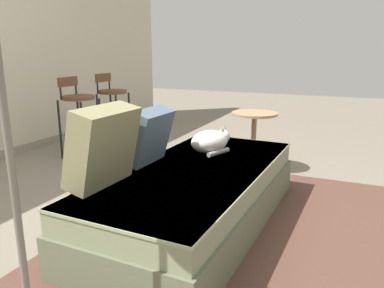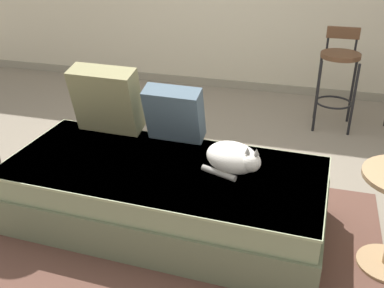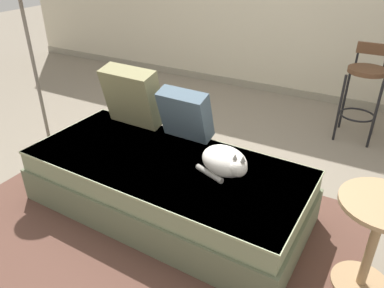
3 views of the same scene
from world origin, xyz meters
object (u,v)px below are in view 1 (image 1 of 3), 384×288
couch (197,196)px  cat (211,141)px  bar_stool_by_doorway (112,101)px  throw_pillow_middle (149,136)px  side_table (254,133)px  throw_pillow_corner (103,146)px  bar_stool_near_window (78,109)px

couch → cat: (0.41, 0.06, 0.28)m
bar_stool_by_doorway → cat: bearing=-124.4°
throw_pillow_middle → side_table: size_ratio=0.67×
throw_pillow_middle → cat: (0.45, -0.29, -0.11)m
couch → throw_pillow_middle: 0.52m
couch → side_table: bearing=-2.1°
cat → bar_stool_by_doorway: bearing=55.6°
throw_pillow_corner → side_table: bearing=-12.6°
side_table → bar_stool_by_doorway: bearing=80.5°
couch → throw_pillow_corner: bearing=145.1°
bar_stool_near_window → side_table: bar_stool_near_window is taller
bar_stool_by_doorway → bar_stool_near_window: bearing=-180.0°
throw_pillow_middle → bar_stool_by_doorway: (1.66, 1.48, -0.05)m
side_table → throw_pillow_middle: bearing=163.8°
throw_pillow_middle → cat: bearing=-32.6°
throw_pillow_middle → side_table: throw_pillow_middle is taller
couch → throw_pillow_middle: throw_pillow_middle is taller
cat → bar_stool_near_window: size_ratio=0.43×
couch → throw_pillow_corner: (-0.52, 0.36, 0.43)m
throw_pillow_middle → bar_stool_near_window: 1.81m
couch → throw_pillow_corner: 0.76m
couch → cat: 0.50m
throw_pillow_corner → bar_stool_near_window: bar_stool_near_window is taller
couch → cat: bearing=7.8°
throw_pillow_corner → throw_pillow_middle: size_ratio=1.21×
throw_pillow_corner → bar_stool_by_doorway: (2.14, 1.47, -0.09)m
throw_pillow_middle → side_table: bearing=-16.2°
bar_stool_near_window → couch: bearing=-118.7°
bar_stool_near_window → bar_stool_by_doorway: bearing=0.0°
bar_stool_by_doorway → side_table: 1.91m
bar_stool_near_window → bar_stool_by_doorway: size_ratio=1.00×
throw_pillow_corner → bar_stool_by_doorway: bearing=34.4°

